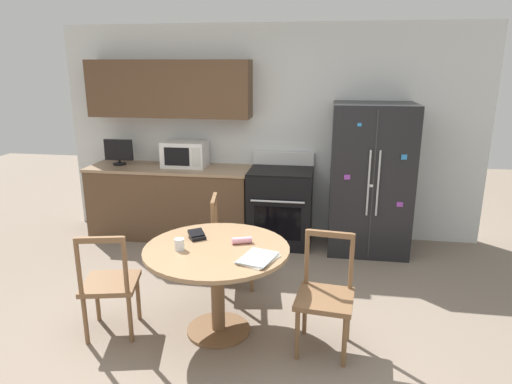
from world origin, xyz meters
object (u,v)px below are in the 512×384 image
at_px(dining_chair_left, 110,284).
at_px(candle_glass, 179,245).
at_px(oven_range, 280,206).
at_px(wallet, 197,235).
at_px(dining_chair_far, 231,243).
at_px(refrigerator, 370,179).
at_px(microwave, 185,154).
at_px(dining_chair_right, 325,297).
at_px(countertop_tv, 119,151).

relative_size(dining_chair_left, candle_glass, 10.00).
height_order(oven_range, wallet, oven_range).
distance_m(dining_chair_left, dining_chair_far, 1.28).
bearing_deg(dining_chair_left, refrigerator, 31.71).
relative_size(microwave, dining_chair_left, 0.59).
bearing_deg(dining_chair_far, refrigerator, 119.70).
relative_size(microwave, dining_chair_right, 0.59).
xyz_separation_m(refrigerator, dining_chair_left, (-2.17, -2.14, -0.42)).
bearing_deg(dining_chair_left, microwave, 78.75).
bearing_deg(candle_glass, microwave, 106.18).
bearing_deg(dining_chair_far, dining_chair_right, 35.32).
bearing_deg(refrigerator, oven_range, 177.87).
relative_size(microwave, countertop_tv, 1.48).
distance_m(oven_range, dining_chair_far, 1.22).
bearing_deg(wallet, dining_chair_right, -13.02).
bearing_deg(oven_range, refrigerator, -2.13).
relative_size(countertop_tv, dining_chair_far, 0.40).
bearing_deg(oven_range, microwave, 176.10).
height_order(refrigerator, oven_range, refrigerator).
xyz_separation_m(countertop_tv, dining_chair_left, (0.92, -2.23, -0.64)).
height_order(countertop_tv, candle_glass, countertop_tv).
bearing_deg(dining_chair_far, microwave, -155.29).
bearing_deg(wallet, dining_chair_far, 78.93).
distance_m(oven_range, dining_chair_left, 2.46).
distance_m(dining_chair_right, wallet, 1.14).
xyz_separation_m(refrigerator, wallet, (-1.53, -1.82, -0.09)).
bearing_deg(dining_chair_right, countertop_tv, -33.30).
relative_size(oven_range, wallet, 6.25).
relative_size(dining_chair_far, dining_chair_right, 1.00).
xyz_separation_m(dining_chair_far, wallet, (-0.14, -0.70, 0.34)).
height_order(microwave, candle_glass, microwave).
distance_m(dining_chair_right, candle_glass, 1.18).
relative_size(refrigerator, dining_chair_right, 1.90).
bearing_deg(refrigerator, wallet, -130.05).
distance_m(countertop_tv, dining_chair_left, 2.50).
relative_size(microwave, dining_chair_far, 0.59).
bearing_deg(countertop_tv, candle_glass, -55.45).
bearing_deg(wallet, microwave, 109.87).
relative_size(dining_chair_far, wallet, 5.22).
height_order(dining_chair_left, wallet, dining_chair_left).
distance_m(refrigerator, countertop_tv, 3.10).
xyz_separation_m(oven_range, dining_chair_right, (0.56, -2.11, -0.03)).
relative_size(countertop_tv, dining_chair_left, 0.40).
height_order(countertop_tv, dining_chair_far, countertop_tv).
distance_m(countertop_tv, dining_chair_far, 2.18).
height_order(oven_range, countertop_tv, countertop_tv).
bearing_deg(dining_chair_far, wallet, -20.27).
height_order(countertop_tv, wallet, countertop_tv).
height_order(countertop_tv, dining_chair_left, countertop_tv).
distance_m(candle_glass, wallet, 0.26).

